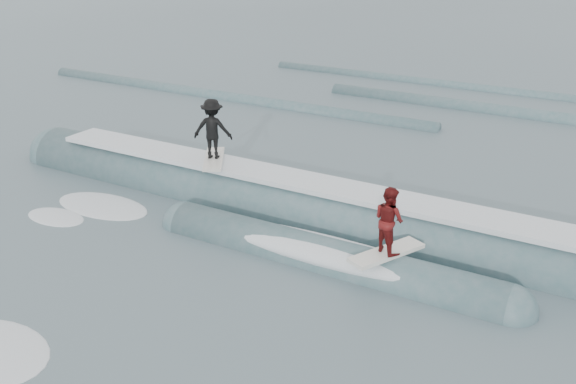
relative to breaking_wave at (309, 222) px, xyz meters
The scene contains 6 objects.
ground 3.54m from the breaking_wave, 95.76° to the right, with size 160.00×160.00×0.00m, color #374850.
breaking_wave is the anchor object (origin of this frame).
surfer_black 4.13m from the breaking_wave, behind, with size 1.53×1.99×1.94m.
surfer_red 3.78m from the breaking_wave, 30.23° to the right, with size 1.36×2.04×1.73m.
whitewater 6.08m from the breaking_wave, 101.03° to the right, with size 14.02×8.44×0.10m.
far_swells 14.22m from the breaking_wave, 96.50° to the left, with size 37.30×8.65×0.80m.
Camera 1 is at (8.06, -11.06, 7.85)m, focal length 40.00 mm.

